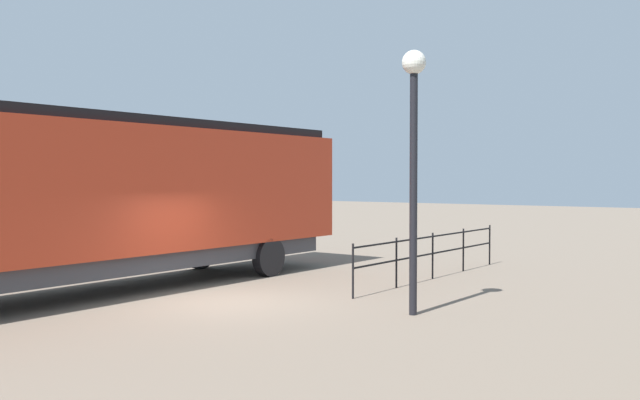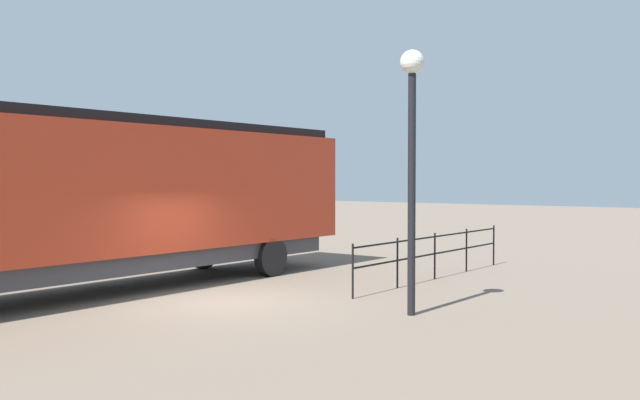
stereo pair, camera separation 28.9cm
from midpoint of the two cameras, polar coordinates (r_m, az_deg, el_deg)
name	(u,v)px [view 2 (the right image)]	position (r m, az deg, el deg)	size (l,w,h in m)	color
ground_plane	(224,302)	(16.11, -7.29, -8.24)	(120.00, 120.00, 0.00)	#756656
locomotive	(104,195)	(17.89, -16.79, 0.42)	(3.12, 16.25, 4.31)	red
lamp_post	(412,130)	(14.37, 8.09, 5.70)	(0.49, 0.49, 5.40)	black
platform_fence	(435,249)	(19.71, 9.77, -3.99)	(0.05, 8.06, 1.29)	black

